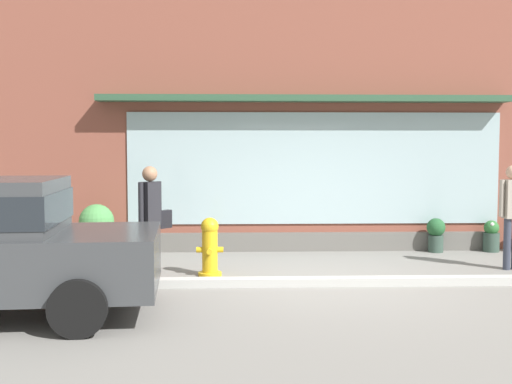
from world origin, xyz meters
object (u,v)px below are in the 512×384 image
potted_plant_low_front (97,227)px  potted_plant_near_hydrant (491,236)px  fire_hydrant (210,246)px  pedestrian_with_handbag (151,214)px  pedestrian_passerby (512,209)px  potted_plant_trailing_edge (436,233)px

potted_plant_low_front → potted_plant_near_hydrant: bearing=2.0°
fire_hydrant → potted_plant_near_hydrant: fire_hydrant is taller
fire_hydrant → potted_plant_low_front: bearing=138.6°
pedestrian_with_handbag → potted_plant_low_front: (-1.28, 2.13, -0.46)m
potted_plant_near_hydrant → pedestrian_with_handbag: bearing=-159.1°
fire_hydrant → pedestrian_passerby: size_ratio=0.53×
potted_plant_trailing_edge → potted_plant_near_hydrant: potted_plant_trailing_edge is taller
pedestrian_passerby → potted_plant_near_hydrant: bearing=-108.8°
potted_plant_low_front → potted_plant_near_hydrant: size_ratio=1.60×
pedestrian_passerby → potted_plant_low_front: (-7.12, 1.55, -0.47)m
potted_plant_low_front → pedestrian_passerby: bearing=-12.3°
potted_plant_low_front → potted_plant_trailing_edge: potted_plant_low_front is taller
potted_plant_trailing_edge → potted_plant_near_hydrant: 1.09m
potted_plant_low_front → potted_plant_near_hydrant: 7.54m
pedestrian_passerby → potted_plant_trailing_edge: size_ratio=2.63×
pedestrian_with_handbag → potted_plant_low_front: 2.53m
pedestrian_with_handbag → potted_plant_trailing_edge: bearing=-24.8°
potted_plant_near_hydrant → potted_plant_low_front: bearing=-178.0°
pedestrian_with_handbag → pedestrian_passerby: 5.87m
potted_plant_near_hydrant → potted_plant_trailing_edge: bearing=-179.2°
fire_hydrant → pedestrian_passerby: bearing=4.0°
fire_hydrant → pedestrian_passerby: 5.00m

